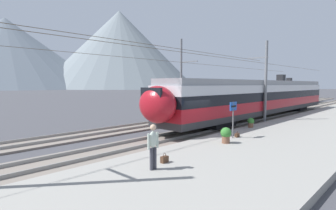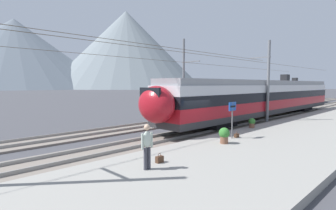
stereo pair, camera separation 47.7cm
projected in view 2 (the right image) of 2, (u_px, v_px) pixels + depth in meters
ground_plane at (189, 139)px, 16.81m from camera, size 400.00×400.00×0.00m
platform_slab at (261, 150)px, 13.40m from camera, size 120.00×7.26×0.34m
track_near at (180, 136)px, 17.36m from camera, size 120.00×3.00×0.28m
track_far at (135, 128)px, 20.81m from camera, size 120.00×3.00×0.28m
train_near_platform at (265, 97)px, 25.80m from camera, size 30.23×2.86×4.27m
train_far_track at (283, 92)px, 41.04m from camera, size 30.14×2.90×4.27m
catenary_mast_mid at (267, 80)px, 22.69m from camera, size 46.36×1.88×7.21m
catenary_mast_far_side at (185, 77)px, 27.41m from camera, size 46.36×2.28×8.17m
platform_sign at (232, 112)px, 15.25m from camera, size 0.70×0.08×2.12m
passenger_walking at (147, 144)px, 9.70m from camera, size 0.53×0.22×1.69m
handbag_beside_passenger at (159, 159)px, 10.61m from camera, size 0.32×0.18×0.39m
handbag_near_sign at (236, 135)px, 15.63m from camera, size 0.32×0.18×0.35m
potted_plant_platform_edge at (252, 122)px, 19.04m from camera, size 0.48×0.48×0.71m
potted_plant_by_shelter at (224, 134)px, 14.00m from camera, size 0.58×0.58×0.85m
mountain_central_peak at (15, 54)px, 203.21m from camera, size 146.67×146.67×53.52m
mountain_right_ridge at (126, 50)px, 219.12m from camera, size 126.89×126.89×63.57m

